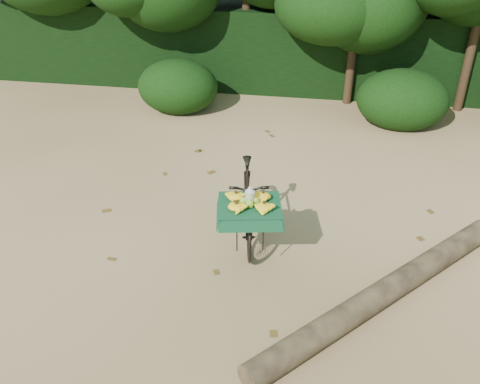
# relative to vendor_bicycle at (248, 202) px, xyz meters

# --- Properties ---
(ground) EXTENTS (80.00, 80.00, 0.00)m
(ground) POSITION_rel_vendor_bicycle_xyz_m (0.88, -0.08, -0.53)
(ground) COLOR tan
(ground) RESTS_ON ground
(vendor_bicycle) EXTENTS (0.93, 1.84, 1.03)m
(vendor_bicycle) POSITION_rel_vendor_bicycle_xyz_m (0.00, 0.00, 0.00)
(vendor_bicycle) COLOR black
(vendor_bicycle) RESTS_ON ground
(fallen_log) EXTENTS (2.93, 3.08, 0.29)m
(fallen_log) POSITION_rel_vendor_bicycle_xyz_m (1.73, -1.00, -0.38)
(fallen_log) COLOR brown
(fallen_log) RESTS_ON ground
(hedge_backdrop) EXTENTS (26.00, 1.80, 1.80)m
(hedge_backdrop) POSITION_rel_vendor_bicycle_xyz_m (0.88, 6.22, 0.37)
(hedge_backdrop) COLOR black
(hedge_backdrop) RESTS_ON ground
(tree_row) EXTENTS (14.50, 2.00, 4.00)m
(tree_row) POSITION_rel_vendor_bicycle_xyz_m (0.23, 5.42, 1.47)
(tree_row) COLOR black
(tree_row) RESTS_ON ground
(bush_clumps) EXTENTS (8.80, 1.70, 0.90)m
(bush_clumps) POSITION_rel_vendor_bicycle_xyz_m (1.38, 4.22, -0.08)
(bush_clumps) COLOR black
(bush_clumps) RESTS_ON ground
(leaf_litter) EXTENTS (7.00, 7.30, 0.01)m
(leaf_litter) POSITION_rel_vendor_bicycle_xyz_m (0.88, 0.57, -0.52)
(leaf_litter) COLOR #543D16
(leaf_litter) RESTS_ON ground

